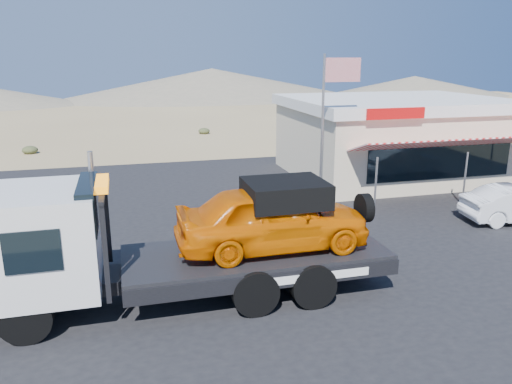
{
  "coord_description": "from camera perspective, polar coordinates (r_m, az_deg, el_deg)",
  "views": [
    {
      "loc": [
        -2.8,
        -13.45,
        5.95
      ],
      "look_at": [
        1.42,
        2.2,
        1.5
      ],
      "focal_mm": 35.0,
      "sensor_mm": 36.0,
      "label": 1
    }
  ],
  "objects": [
    {
      "name": "tow_truck",
      "position": [
        12.34,
        -8.07,
        -4.86
      ],
      "size": [
        9.57,
        2.84,
        3.2
      ],
      "color": "black",
      "rests_on": "asphalt_lot"
    },
    {
      "name": "jerky_store",
      "position": [
        26.37,
        15.49,
        6.15
      ],
      "size": [
        10.4,
        9.97,
        3.9
      ],
      "color": "beige",
      "rests_on": "asphalt_lot"
    },
    {
      "name": "ground",
      "position": [
        14.97,
        -3.08,
        -8.09
      ],
      "size": [
        120.0,
        120.0,
        0.0
      ],
      "primitive_type": "plane",
      "color": "#8C7350",
      "rests_on": "ground"
    },
    {
      "name": "flagpole",
      "position": [
        19.67,
        8.26,
        8.81
      ],
      "size": [
        1.55,
        0.1,
        6.0
      ],
      "color": "#99999E",
      "rests_on": "asphalt_lot"
    },
    {
      "name": "distant_hills",
      "position": [
        69.07,
        -21.26,
        10.95
      ],
      "size": [
        126.0,
        48.0,
        4.2
      ],
      "color": "#726B59",
      "rests_on": "ground"
    },
    {
      "name": "asphalt_lot",
      "position": [
        18.14,
        1.12,
        -3.77
      ],
      "size": [
        32.0,
        24.0,
        0.02
      ],
      "primitive_type": "cube",
      "color": "black",
      "rests_on": "ground"
    }
  ]
}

